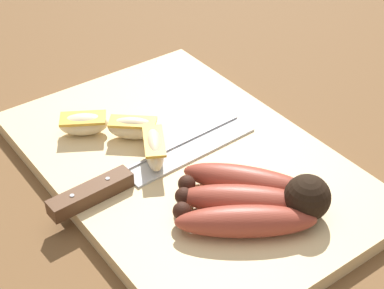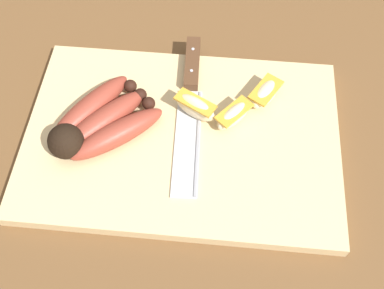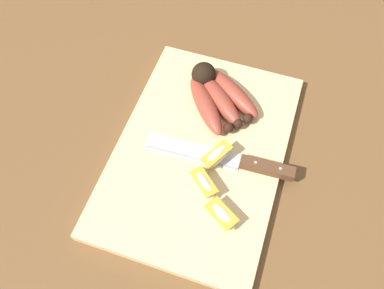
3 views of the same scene
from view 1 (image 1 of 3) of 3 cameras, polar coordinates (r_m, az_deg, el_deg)
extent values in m
plane|color=brown|center=(0.75, 0.60, -2.44)|extent=(6.00, 6.00, 0.00)
cube|color=#DBBC84|center=(0.74, -0.46, -1.89)|extent=(0.46, 0.31, 0.02)
sphere|color=black|center=(0.65, 10.69, -4.88)|extent=(0.05, 0.05, 0.05)
ellipsoid|color=brown|center=(0.68, 5.22, -3.44)|extent=(0.14, 0.12, 0.03)
sphere|color=black|center=(0.67, -0.50, -3.68)|extent=(0.02, 0.02, 0.02)
ellipsoid|color=brown|center=(0.66, 5.14, -5.23)|extent=(0.13, 0.13, 0.03)
sphere|color=black|center=(0.66, -0.77, -4.85)|extent=(0.02, 0.02, 0.02)
ellipsoid|color=brown|center=(0.63, 5.05, -7.15)|extent=(0.11, 0.14, 0.03)
sphere|color=black|center=(0.64, -0.96, -6.22)|extent=(0.02, 0.02, 0.02)
cube|color=silver|center=(0.75, -0.16, -0.53)|extent=(0.04, 0.18, 0.00)
cube|color=#99999E|center=(0.75, -0.88, 0.18)|extent=(0.01, 0.18, 0.00)
cube|color=#51331E|center=(0.68, -9.40, -4.52)|extent=(0.03, 0.10, 0.02)
cylinder|color=#B2B2B7|center=(0.67, -11.13, -4.69)|extent=(0.01, 0.01, 0.00)
cylinder|color=#B2B2B7|center=(0.68, -7.88, -3.16)|extent=(0.01, 0.01, 0.00)
ellipsoid|color=beige|center=(0.72, -3.53, -0.49)|extent=(0.07, 0.05, 0.04)
cube|color=gold|center=(0.71, -3.57, 0.32)|extent=(0.06, 0.05, 0.00)
ellipsoid|color=beige|center=(0.78, -10.09, 1.87)|extent=(0.06, 0.07, 0.03)
cube|color=gold|center=(0.78, -10.16, 2.42)|extent=(0.05, 0.06, 0.00)
ellipsoid|color=beige|center=(0.76, -5.52, 1.51)|extent=(0.06, 0.06, 0.03)
cube|color=gold|center=(0.76, -5.56, 2.11)|extent=(0.06, 0.06, 0.00)
camera|label=2|loc=(0.87, 22.63, 41.55)|focal=42.28mm
camera|label=3|loc=(0.88, -29.61, 46.37)|focal=36.91mm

